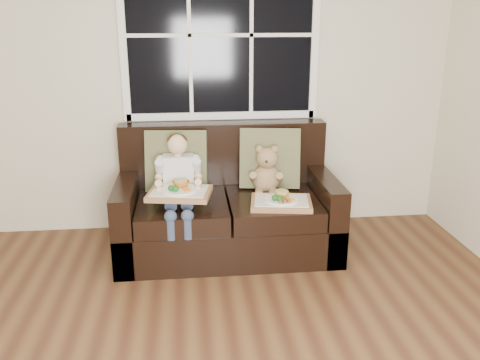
{
  "coord_description": "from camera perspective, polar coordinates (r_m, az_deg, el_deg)",
  "views": [
    {
      "loc": [
        0.01,
        -1.77,
        1.8
      ],
      "look_at": [
        0.4,
        1.85,
        0.62
      ],
      "focal_mm": 38.0,
      "sensor_mm": 36.0,
      "label": 1
    }
  ],
  "objects": [
    {
      "name": "pillow_left",
      "position": [
        4.1,
        -7.15,
        2.16
      ],
      "size": [
        0.51,
        0.26,
        0.5
      ],
      "rotation": [
        -0.21,
        0.0,
        -0.09
      ],
      "color": "#66663F",
      "rests_on": "loveseat"
    },
    {
      "name": "tray_left",
      "position": [
        3.73,
        -6.79,
        -1.3
      ],
      "size": [
        0.5,
        0.42,
        0.1
      ],
      "rotation": [
        0.0,
        0.0,
        -0.19
      ],
      "color": "#A6714B",
      "rests_on": "child"
    },
    {
      "name": "pillow_right",
      "position": [
        4.15,
        3.36,
        2.48
      ],
      "size": [
        0.51,
        0.29,
        0.5
      ],
      "rotation": [
        -0.21,
        0.0,
        -0.15
      ],
      "color": "#66663F",
      "rests_on": "loveseat"
    },
    {
      "name": "tray_right",
      "position": [
        3.8,
        4.65,
        -2.41
      ],
      "size": [
        0.49,
        0.41,
        0.1
      ],
      "rotation": [
        0.0,
        0.0,
        -0.16
      ],
      "color": "#A6714B",
      "rests_on": "loveseat"
    },
    {
      "name": "window_back",
      "position": [
        4.27,
        -2.2,
        15.95
      ],
      "size": [
        1.62,
        0.04,
        1.37
      ],
      "color": "black",
      "rests_on": "room_walls"
    },
    {
      "name": "child",
      "position": [
        3.86,
        -6.92,
        0.08
      ],
      "size": [
        0.34,
        0.58,
        0.77
      ],
      "color": "silver",
      "rests_on": "loveseat"
    },
    {
      "name": "room_walls",
      "position": [
        1.79,
        -6.41,
        11.15
      ],
      "size": [
        4.52,
        5.02,
        2.71
      ],
      "color": "beige",
      "rests_on": "ground"
    },
    {
      "name": "loveseat",
      "position": [
        4.09,
        -1.52,
        -3.44
      ],
      "size": [
        1.7,
        0.92,
        0.96
      ],
      "color": "black",
      "rests_on": "ground"
    },
    {
      "name": "teddy_bear",
      "position": [
        4.05,
        3.02,
        0.81
      ],
      "size": [
        0.26,
        0.31,
        0.4
      ],
      "rotation": [
        0.0,
        0.0,
        -0.17
      ],
      "color": "#9D7B53",
      "rests_on": "loveseat"
    }
  ]
}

